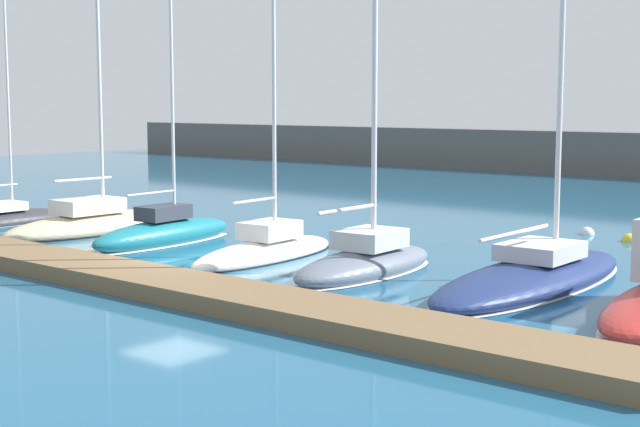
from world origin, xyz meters
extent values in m
plane|color=#1E567A|center=(0.00, 0.00, 0.00)|extent=(120.00, 120.00, 0.00)
cube|color=brown|center=(0.00, -2.19, 0.24)|extent=(32.45, 2.36, 0.47)
ellipsoid|color=#2D2D33|center=(-14.04, 2.90, 0.10)|extent=(2.03, 6.38, 1.01)
ellipsoid|color=silver|center=(-14.04, 2.90, 0.02)|extent=(2.05, 6.45, 0.12)
cylinder|color=silver|center=(-14.04, 3.13, 7.15)|extent=(0.10, 0.10, 13.09)
ellipsoid|color=beige|center=(-9.28, 4.06, 0.17)|extent=(2.76, 8.55, 1.20)
ellipsoid|color=black|center=(-9.28, 4.06, 0.02)|extent=(2.79, 8.64, 0.12)
cylinder|color=silver|center=(-9.28, 4.32, 8.01)|extent=(0.15, 0.15, 14.46)
cylinder|color=silver|center=(-9.28, 3.41, 2.15)|extent=(0.11, 2.67, 0.10)
cube|color=silver|center=(-9.28, 3.59, 1.07)|extent=(1.69, 2.58, 0.59)
ellipsoid|color=#19707F|center=(-4.57, 3.52, 0.35)|extent=(2.26, 6.87, 1.12)
ellipsoid|color=silver|center=(-4.57, 3.52, 0.02)|extent=(2.29, 6.93, 0.12)
cylinder|color=silver|center=(-4.62, 4.09, 7.16)|extent=(0.12, 0.12, 12.49)
cylinder|color=silver|center=(-4.52, 2.91, 1.93)|extent=(0.30, 2.31, 0.08)
cube|color=#333842|center=(-4.57, 3.53, 1.17)|extent=(1.27, 2.05, 0.52)
ellipsoid|color=silver|center=(0.45, 3.64, 0.14)|extent=(2.52, 7.08, 1.02)
ellipsoid|color=black|center=(0.45, 3.64, 0.02)|extent=(2.55, 7.16, 0.12)
cylinder|color=silver|center=(0.40, 4.17, 7.58)|extent=(0.13, 0.13, 13.88)
cylinder|color=silver|center=(0.49, 3.12, 2.00)|extent=(0.28, 2.15, 0.09)
cube|color=silver|center=(0.42, 3.89, 0.94)|extent=(1.58, 2.03, 0.58)
ellipsoid|color=slate|center=(4.73, 3.55, 0.26)|extent=(2.52, 6.60, 1.04)
ellipsoid|color=silver|center=(4.73, 3.55, 0.02)|extent=(2.55, 6.66, 0.12)
cylinder|color=silver|center=(4.71, 3.99, 6.43)|extent=(0.17, 0.17, 11.31)
cylinder|color=silver|center=(4.79, 2.62, 2.08)|extent=(0.28, 2.90, 0.12)
cube|color=silver|center=(4.72, 3.78, 1.06)|extent=(1.71, 2.11, 0.57)
ellipsoid|color=navy|center=(9.52, 5.08, 0.22)|extent=(3.14, 10.21, 1.05)
ellipsoid|color=silver|center=(9.52, 5.08, 0.02)|extent=(3.17, 10.31, 0.12)
cylinder|color=silver|center=(9.55, 3.94, 1.67)|extent=(0.22, 3.90, 0.11)
cube|color=silver|center=(9.51, 5.53, 0.98)|extent=(1.92, 2.40, 0.47)
sphere|color=white|center=(6.20, 16.05, 0.00)|extent=(0.58, 0.58, 0.58)
sphere|color=yellow|center=(8.25, 15.23, 0.00)|extent=(0.61, 0.61, 0.61)
camera|label=1|loc=(21.66, -18.54, 5.20)|focal=52.20mm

